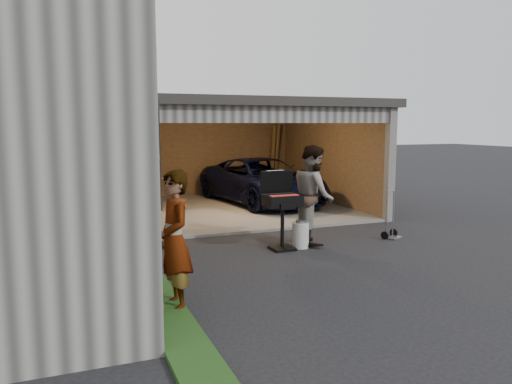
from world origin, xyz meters
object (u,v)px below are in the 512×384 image
minivan (262,183)px  woman (175,241)px  bbq_grill (282,204)px  plywood_panel (144,261)px  hand_truck (391,229)px  man (313,195)px  propane_tank (301,235)px

minivan → woman: woman is taller
bbq_grill → plywood_panel: size_ratio=1.39×
bbq_grill → hand_truck: bearing=-0.3°
bbq_grill → hand_truck: (2.46, -0.01, -0.67)m
hand_truck → man: bearing=148.4°
minivan → plywood_panel: size_ratio=4.42×
woman → plywood_panel: size_ratio=1.68×
bbq_grill → propane_tank: bbq_grill is taller
man → minivan: bearing=4.2°
propane_tank → hand_truck: size_ratio=0.48×
bbq_grill → plywood_panel: bbq_grill is taller
plywood_panel → woman: bearing=-60.3°
minivan → propane_tank: size_ratio=9.70×
bbq_grill → plywood_panel: 3.31m
minivan → plywood_panel: 7.93m
woman → bbq_grill: woman is taller
plywood_panel → propane_tank: bearing=28.3°
hand_truck → propane_tank: bearing=155.4°
propane_tank → plywood_panel: bearing=-151.7°
minivan → plywood_panel: bearing=-131.5°
man → hand_truck: bearing=-82.2°
minivan → hand_truck: 4.97m
bbq_grill → propane_tank: 0.73m
minivan → bbq_grill: (-1.59, -4.86, 0.22)m
propane_tank → hand_truck: bearing=0.4°
man → bbq_grill: bearing=118.2°
hand_truck → bbq_grill: bearing=154.7°
woman → propane_tank: (2.88, 2.24, -0.64)m
minivan → man: (-0.84, -4.68, 0.32)m
minivan → bbq_grill: size_ratio=3.18×
minivan → plywood_panel: minivan is taller
woman → hand_truck: (4.95, 2.25, -0.69)m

